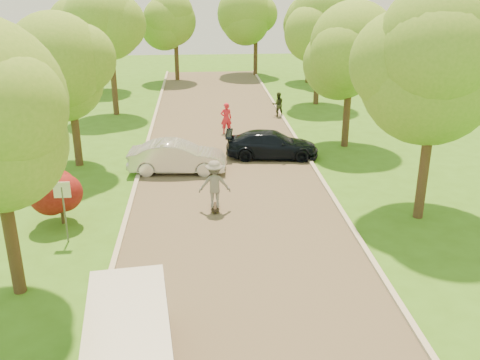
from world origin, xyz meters
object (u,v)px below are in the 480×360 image
object	(u,v)px
street_sign	(63,199)
person_olive	(278,104)
person_striped	(226,118)
silver_sedan	(177,157)
dark_sedan	(272,145)
longboard	(215,207)
skateboarder	(215,184)
minivan	(129,351)

from	to	relation	value
street_sign	person_olive	world-z (taller)	street_sign
person_striped	person_olive	bearing A→B (deg)	-142.41
silver_sedan	dark_sedan	world-z (taller)	silver_sedan
street_sign	longboard	xyz separation A→B (m)	(5.06, 2.26, -1.46)
longboard	person_olive	world-z (taller)	person_olive
person_striped	person_olive	world-z (taller)	person_striped
silver_sedan	longboard	distance (m)	4.71
person_striped	dark_sedan	bearing A→B (deg)	105.18
skateboarder	silver_sedan	bearing A→B (deg)	-69.46
skateboarder	person_olive	size ratio (longest dim) A/B	1.21
person_olive	dark_sedan	bearing A→B (deg)	73.52
street_sign	longboard	distance (m)	5.73
street_sign	minivan	bearing A→B (deg)	-67.61
minivan	person_striped	xyz separation A→B (m)	(3.20, 19.93, -0.00)
longboard	person_striped	size ratio (longest dim) A/B	0.54
street_sign	skateboarder	bearing A→B (deg)	24.06
dark_sedan	street_sign	bearing A→B (deg)	142.33
minivan	skateboarder	xyz separation A→B (m)	(2.17, 9.28, 0.17)
dark_sedan	minivan	bearing A→B (deg)	167.55
silver_sedan	dark_sedan	xyz separation A→B (m)	(4.60, 1.78, -0.07)
dark_sedan	person_olive	bearing A→B (deg)	-4.20
street_sign	silver_sedan	xyz separation A→B (m)	(3.50, 6.66, -0.84)
minivan	street_sign	bearing A→B (deg)	105.93
skateboarder	person_striped	distance (m)	10.70
street_sign	person_olive	xyz separation A→B (m)	(9.60, 16.63, -0.79)
silver_sedan	longboard	bearing A→B (deg)	-156.66
silver_sedan	longboard	xyz separation A→B (m)	(1.56, -4.40, -0.62)
silver_sedan	person_olive	world-z (taller)	person_olive
street_sign	dark_sedan	bearing A→B (deg)	46.15
silver_sedan	person_olive	bearing A→B (deg)	-27.64
person_striped	minivan	bearing A→B (deg)	71.85
minivan	person_striped	size ratio (longest dim) A/B	2.65
skateboarder	person_olive	distance (m)	15.07
street_sign	person_striped	bearing A→B (deg)	64.75
person_olive	skateboarder	bearing A→B (deg)	66.35
dark_sedan	person_striped	world-z (taller)	person_striped
street_sign	person_olive	bearing A→B (deg)	60.00
minivan	longboard	bearing A→B (deg)	70.40
minivan	skateboarder	bearing A→B (deg)	70.40
silver_sedan	skateboarder	xyz separation A→B (m)	(1.56, -4.40, 0.34)
longboard	person_striped	bearing A→B (deg)	-94.49
longboard	skateboarder	world-z (taller)	skateboarder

